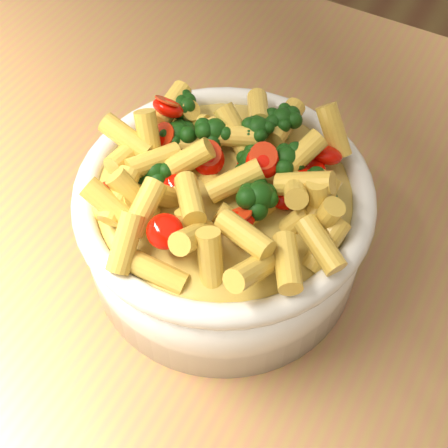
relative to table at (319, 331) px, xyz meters
The scene contains 3 objects.
table is the anchor object (origin of this frame).
serving_bowl 0.19m from the table, 164.87° to the right, with size 0.25×0.25×0.11m.
pasta_salad 0.24m from the table, 164.87° to the right, with size 0.20×0.20×0.04m.
Camera 1 is at (0.06, -0.31, 1.39)m, focal length 50.00 mm.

